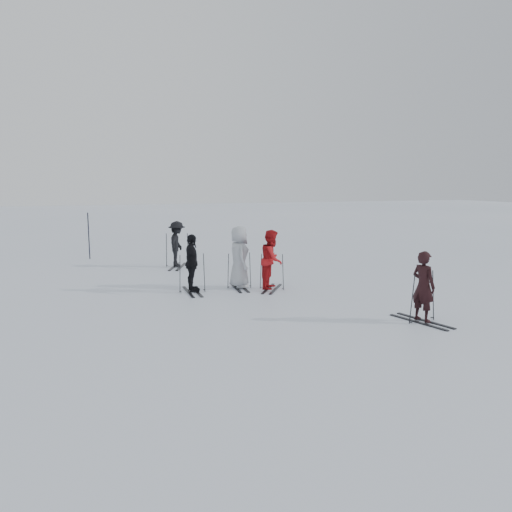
% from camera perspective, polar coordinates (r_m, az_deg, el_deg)
% --- Properties ---
extents(ground, '(120.00, 120.00, 0.00)m').
position_cam_1_polar(ground, '(14.40, 1.33, -4.49)').
color(ground, silver).
rests_on(ground, ground).
extents(skier_near_dark, '(0.53, 0.68, 1.64)m').
position_cam_1_polar(skier_near_dark, '(12.14, 18.58, -3.43)').
color(skier_near_dark, black).
rests_on(skier_near_dark, ground).
extents(skier_red, '(1.04, 1.10, 1.78)m').
position_cam_1_polar(skier_red, '(15.02, 1.83, -0.49)').
color(skier_red, '#B21417').
rests_on(skier_red, ground).
extents(skier_grey, '(0.67, 0.97, 1.88)m').
position_cam_1_polar(skier_grey, '(15.21, -1.93, -0.20)').
color(skier_grey, '#ABAFB5').
rests_on(skier_grey, ground).
extents(skier_uphill_left, '(0.43, 1.00, 1.69)m').
position_cam_1_polar(skier_uphill_left, '(14.75, -7.33, -0.90)').
color(skier_uphill_left, black).
rests_on(skier_uphill_left, ground).
extents(skier_uphill_far, '(1.00, 1.27, 1.73)m').
position_cam_1_polar(skier_uphill_far, '(19.21, -9.01, 1.29)').
color(skier_uphill_far, black).
rests_on(skier_uphill_far, ground).
extents(skis_near_dark, '(1.83, 1.26, 1.22)m').
position_cam_1_polar(skis_near_dark, '(12.18, 18.53, -4.41)').
color(skis_near_dark, black).
rests_on(skis_near_dark, ground).
extents(skis_red, '(1.73, 1.53, 1.12)m').
position_cam_1_polar(skis_red, '(15.07, 1.83, -1.74)').
color(skis_red, black).
rests_on(skis_red, ground).
extents(skis_grey, '(1.60, 0.94, 1.12)m').
position_cam_1_polar(skis_grey, '(15.27, -1.93, -1.60)').
color(skis_grey, black).
rests_on(skis_grey, ground).
extents(skis_uphill_left, '(1.63, 0.89, 1.17)m').
position_cam_1_polar(skis_uphill_left, '(14.80, -7.31, -1.89)').
color(skis_uphill_left, black).
rests_on(skis_uphill_left, ground).
extents(skis_uphill_far, '(2.07, 1.58, 1.35)m').
position_cam_1_polar(skis_uphill_far, '(19.24, -9.00, 0.73)').
color(skis_uphill_far, black).
rests_on(skis_uphill_far, ground).
extents(piste_marker, '(0.06, 0.06, 1.96)m').
position_cam_1_polar(piste_marker, '(22.12, -18.57, 2.19)').
color(piste_marker, black).
rests_on(piste_marker, ground).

